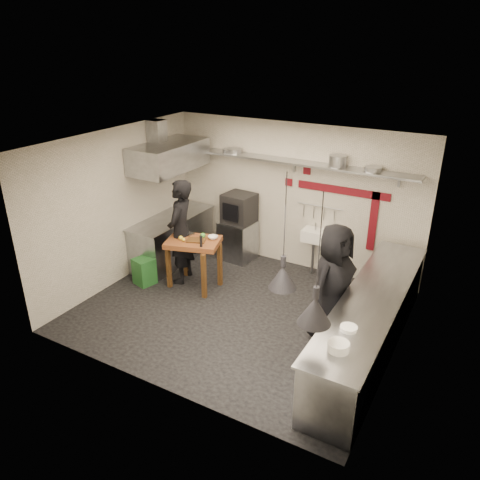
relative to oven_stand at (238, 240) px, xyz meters
The scene contains 47 objects.
floor 2.07m from the oven_stand, 59.61° to the right, with size 5.00×5.00×0.00m, color black.
ceiling 3.15m from the oven_stand, 59.61° to the right, with size 5.00×5.00×0.00m, color beige.
wall_back 1.48m from the oven_stand, 18.53° to the left, with size 5.00×0.04×2.80m, color silver.
wall_front 4.11m from the oven_stand, 75.05° to the right, with size 5.00×0.04×2.80m, color silver.
wall_left 2.50m from the oven_stand, 129.96° to the right, with size 0.04×4.20×2.80m, color silver.
wall_right 4.07m from the oven_stand, 26.44° to the right, with size 0.04×4.20×2.80m, color silver.
red_band_horiz 2.38m from the oven_stand, ahead, with size 1.70×0.02×0.14m, color #5E0D16.
red_band_vert 2.72m from the oven_stand, ahead, with size 0.14×0.02×1.10m, color #5E0D16.
red_tile_a 2.04m from the oven_stand, 14.26° to the left, with size 0.14×0.02×0.14m, color #5E0D16.
red_tile_b 1.61m from the oven_stand, 19.28° to the left, with size 0.14×0.02×0.14m, color #5E0D16.
back_shelf 2.01m from the oven_stand, ahead, with size 4.60×0.34×0.04m, color gray.
shelf_bracket_left 1.87m from the oven_stand, 160.10° to the left, with size 0.04×0.06×0.24m, color gray.
shelf_bracket_mid 1.95m from the oven_stand, 17.02° to the left, with size 0.04×0.06×0.24m, color gray.
shelf_bracket_right 3.36m from the oven_stand, ahead, with size 0.04×0.06×0.24m, color gray.
pan_far_left 1.80m from the oven_stand, 135.35° to the left, with size 0.28×0.28×0.09m, color gray.
pan_mid_left 1.80m from the oven_stand, 148.73° to the left, with size 0.27×0.27×0.07m, color gray.
stock_pot 2.64m from the oven_stand, ahead, with size 0.30×0.30×0.20m, color gray.
pan_right 3.08m from the oven_stand, ahead, with size 0.29×0.29×0.08m, color gray.
oven_stand is the anchor object (origin of this frame).
combi_oven 0.69m from the oven_stand, 58.81° to the left, with size 0.57×0.53×0.58m, color black.
oven_door 0.73m from the oven_stand, 77.94° to the right, with size 0.46×0.03×0.46m, color #5E0D16.
oven_glass 0.75m from the oven_stand, 90.65° to the right, with size 0.36×0.02×0.34m, color black.
hand_sink 1.63m from the oven_stand, ahead, with size 0.46×0.34×0.22m, color white.
sink_tap 1.68m from the oven_stand, ahead, with size 0.03×0.03×0.14m, color gray.
sink_drain 1.59m from the oven_stand, ahead, with size 0.06×0.06×0.66m, color gray.
utensil_rail 1.85m from the oven_stand, 10.93° to the left, with size 0.02×0.02×0.90m, color gray.
counter_right 3.63m from the oven_stand, 28.90° to the right, with size 0.70×3.80×0.90m, color gray.
counter_right_top 3.67m from the oven_stand, 28.90° to the right, with size 0.76×3.90×0.03m, color gray.
plate_stack 4.51m from the oven_stand, 45.27° to the right, with size 0.25×0.25×0.11m, color white.
small_bowl_right 4.19m from the oven_stand, 41.07° to the right, with size 0.21×0.21×0.05m, color white.
counter_left 1.32m from the oven_stand, 147.83° to the right, with size 0.70×1.90×0.90m, color gray.
counter_left_top 1.42m from the oven_stand, 147.83° to the right, with size 0.76×2.00×0.03m, color gray.
extractor_hood 2.17m from the oven_stand, 146.64° to the right, with size 0.78×1.60×0.50m, color gray.
hood_duct 2.62m from the oven_stand, 151.91° to the right, with size 0.28×0.28×0.50m, color gray.
green_bin 2.02m from the oven_stand, 118.47° to the right, with size 0.33×0.33×0.50m, color #1F5A24.
prep_table 1.40m from the oven_stand, 94.19° to the right, with size 0.92×0.64×0.92m, color brown, non-canonical shape.
cutting_board 1.50m from the oven_stand, 91.38° to the right, with size 0.32×0.23×0.03m, color #4F3015.
pepper_mill 1.69m from the oven_stand, 83.45° to the right, with size 0.05×0.05×0.20m, color black.
lemon_a 1.63m from the oven_stand, 101.02° to the right, with size 0.08×0.08×0.08m, color gold.
lemon_b 1.65m from the oven_stand, 97.58° to the right, with size 0.07×0.07×0.07m, color gold.
veg_ball 1.37m from the oven_stand, 89.98° to the right, with size 0.10×0.10×0.10m, color #449534.
steel_tray 1.38m from the oven_stand, 104.51° to the right, with size 0.19×0.13×0.03m, color gray.
bowl 1.32m from the oven_stand, 81.58° to the right, with size 0.18×0.18×0.06m, color white.
heat_lamp_near 3.91m from the oven_stand, 50.89° to the right, with size 0.36×0.36×1.51m, color black, non-canonical shape.
heat_lamp_far 4.62m from the oven_stand, 48.64° to the right, with size 0.39×0.39×1.55m, color black, non-canonical shape.
chef_left 1.49m from the oven_stand, 108.65° to the right, with size 0.71×0.46×1.94m, color black.
chef_right 3.10m from the oven_stand, 33.18° to the right, with size 0.89×0.58×1.83m, color black.
Camera 1 is at (3.31, -5.78, 4.23)m, focal length 35.00 mm.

